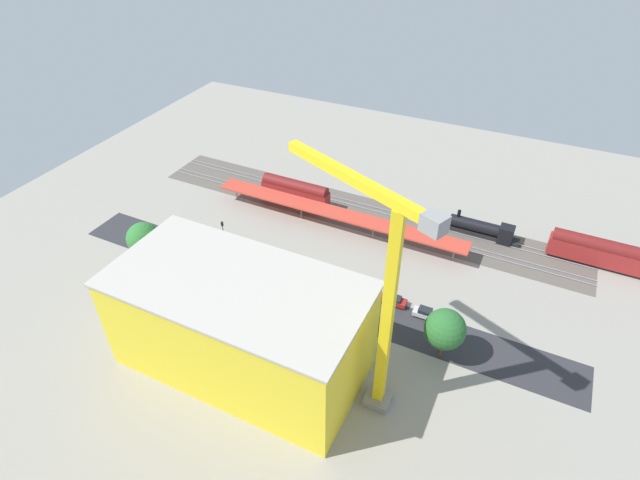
% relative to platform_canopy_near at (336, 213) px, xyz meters
% --- Properties ---
extents(ground_plane, '(155.37, 155.37, 0.00)m').
position_rel_platform_canopy_near_xyz_m(ground_plane, '(-2.42, 14.99, -3.66)').
color(ground_plane, gray).
rests_on(ground_plane, ground).
extents(rail_bed, '(97.33, 14.92, 0.01)m').
position_rel_platform_canopy_near_xyz_m(rail_bed, '(-2.42, -7.41, -3.66)').
color(rail_bed, '#5B544C').
rests_on(rail_bed, ground).
extents(street_asphalt, '(97.26, 10.82, 0.01)m').
position_rel_platform_canopy_near_xyz_m(street_asphalt, '(-2.42, 20.71, -3.66)').
color(street_asphalt, '#2D2D33').
rests_on(street_asphalt, ground).
extents(track_rails, '(97.09, 8.48, 0.12)m').
position_rel_platform_canopy_near_xyz_m(track_rails, '(-2.42, -7.41, -3.48)').
color(track_rails, '#9E9EA8').
rests_on(track_rails, ground).
extents(platform_canopy_near, '(55.82, 5.41, 3.85)m').
position_rel_platform_canopy_near_xyz_m(platform_canopy_near, '(0.00, 0.00, 0.00)').
color(platform_canopy_near, '#C63D2D').
rests_on(platform_canopy_near, ground).
extents(locomotive, '(14.36, 2.81, 4.87)m').
position_rel_platform_canopy_near_xyz_m(locomotive, '(-29.16, -9.95, -1.91)').
color(locomotive, black).
rests_on(locomotive, ground).
extents(passenger_coach, '(19.32, 3.24, 5.93)m').
position_rel_platform_canopy_near_xyz_m(passenger_coach, '(-50.90, -9.96, -0.54)').
color(passenger_coach, black).
rests_on(passenger_coach, ground).
extents(freight_coach_far, '(16.21, 3.11, 5.92)m').
position_rel_platform_canopy_near_xyz_m(freight_coach_far, '(12.21, -4.86, -0.53)').
color(freight_coach_far, black).
rests_on(freight_coach_far, ground).
extents(parked_car_0, '(4.04, 1.83, 1.77)m').
position_rel_platform_canopy_near_xyz_m(parked_car_0, '(-24.26, 17.67, -2.88)').
color(parked_car_0, black).
rests_on(parked_car_0, ground).
extents(parked_car_1, '(4.65, 1.91, 1.66)m').
position_rel_platform_canopy_near_xyz_m(parked_car_1, '(-18.40, 16.93, -2.91)').
color(parked_car_1, black).
rests_on(parked_car_1, ground).
extents(parked_car_2, '(4.79, 2.08, 1.65)m').
position_rel_platform_canopy_near_xyz_m(parked_car_2, '(-12.02, 17.16, -2.92)').
color(parked_car_2, black).
rests_on(parked_car_2, ground).
extents(parked_car_3, '(4.64, 1.86, 1.75)m').
position_rel_platform_canopy_near_xyz_m(parked_car_3, '(-4.67, 16.63, -2.89)').
color(parked_car_3, black).
rests_on(parked_car_3, ground).
extents(parked_car_4, '(4.74, 1.88, 1.68)m').
position_rel_platform_canopy_near_xyz_m(parked_car_4, '(1.55, 17.59, -2.90)').
color(parked_car_4, black).
rests_on(parked_car_4, ground).
extents(parked_car_5, '(4.61, 2.16, 1.76)m').
position_rel_platform_canopy_near_xyz_m(parked_car_5, '(7.60, 17.56, -2.88)').
color(parked_car_5, black).
rests_on(parked_car_5, ground).
extents(parked_car_6, '(4.76, 1.92, 1.67)m').
position_rel_platform_canopy_near_xyz_m(parked_car_6, '(14.50, 17.75, -2.91)').
color(parked_car_6, black).
rests_on(parked_car_6, ground).
extents(construction_building, '(36.67, 18.82, 15.97)m').
position_rel_platform_canopy_near_xyz_m(construction_building, '(-1.52, 38.85, 4.32)').
color(construction_building, yellow).
rests_on(construction_building, ground).
extents(construction_roof_slab, '(37.28, 19.43, 0.40)m').
position_rel_platform_canopy_near_xyz_m(construction_roof_slab, '(-1.52, 38.85, 12.51)').
color(construction_roof_slab, '#B7B2A8').
rests_on(construction_roof_slab, construction_building).
extents(tower_crane, '(22.40, 11.15, 34.93)m').
position_rel_platform_canopy_near_xyz_m(tower_crane, '(-21.37, 36.41, 16.65)').
color(tower_crane, gray).
rests_on(tower_crane, ground).
extents(box_truck_0, '(9.61, 2.73, 3.69)m').
position_rel_platform_canopy_near_xyz_m(box_truck_0, '(-11.04, 24.60, -1.88)').
color(box_truck_0, black).
rests_on(box_truck_0, ground).
extents(street_tree_0, '(4.26, 4.26, 7.06)m').
position_rel_platform_canopy_near_xyz_m(street_tree_0, '(0.41, 25.91, 1.22)').
color(street_tree_0, brown).
rests_on(street_tree_0, ground).
extents(street_tree_1, '(6.28, 6.28, 8.79)m').
position_rel_platform_canopy_near_xyz_m(street_tree_1, '(28.41, 25.97, 1.98)').
color(street_tree_1, brown).
rests_on(street_tree_1, ground).
extents(street_tree_2, '(6.36, 6.36, 9.30)m').
position_rel_platform_canopy_near_xyz_m(street_tree_2, '(-28.78, 25.05, 2.45)').
color(street_tree_2, brown).
rests_on(street_tree_2, ground).
extents(traffic_light, '(0.50, 0.36, 6.47)m').
position_rel_platform_canopy_near_xyz_m(traffic_light, '(17.34, 16.06, 0.64)').
color(traffic_light, '#333333').
rests_on(traffic_light, ground).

